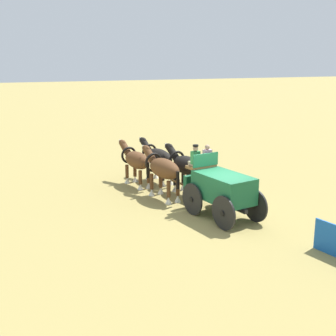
# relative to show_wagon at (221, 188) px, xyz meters

# --- Properties ---
(ground_plane) EXTENTS (220.00, 220.00, 0.00)m
(ground_plane) POSITION_rel_show_wagon_xyz_m (-0.16, -0.03, -1.27)
(ground_plane) COLOR #9E8C4C
(show_wagon) EXTENTS (5.64, 2.34, 2.86)m
(show_wagon) POSITION_rel_show_wagon_xyz_m (0.00, 0.00, 0.00)
(show_wagon) COLOR #195B38
(show_wagon) RESTS_ON ground
(draft_horse_rear_near) EXTENTS (3.15, 1.32, 2.27)m
(draft_horse_rear_near) POSITION_rel_show_wagon_xyz_m (3.27, 1.31, 0.13)
(draft_horse_rear_near) COLOR brown
(draft_horse_rear_near) RESTS_ON ground
(draft_horse_rear_off) EXTENTS (3.04, 1.27, 2.24)m
(draft_horse_rear_off) POSITION_rel_show_wagon_xyz_m (3.52, 0.04, 0.10)
(draft_horse_rear_off) COLOR black
(draft_horse_rear_off) RESTS_ON ground
(draft_horse_lead_near) EXTENTS (3.06, 1.24, 2.15)m
(draft_horse_lead_near) POSITION_rel_show_wagon_xyz_m (5.83, 1.82, 0.03)
(draft_horse_lead_near) COLOR brown
(draft_horse_lead_near) RESTS_ON ground
(draft_horse_lead_off) EXTENTS (3.19, 1.30, 2.15)m
(draft_horse_lead_off) POSITION_rel_show_wagon_xyz_m (6.08, 0.54, 0.03)
(draft_horse_lead_off) COLOR black
(draft_horse_lead_off) RESTS_ON ground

